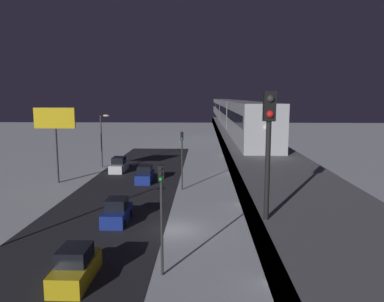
{
  "coord_description": "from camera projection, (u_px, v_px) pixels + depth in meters",
  "views": [
    {
      "loc": [
        -2.29,
        26.69,
        10.08
      ],
      "look_at": [
        -0.75,
        -22.36,
        2.84
      ],
      "focal_mm": 34.07,
      "sensor_mm": 36.0,
      "label": 1
    }
  ],
  "objects": [
    {
      "name": "traffic_light_mid",
      "position": [
        182.0,
        152.0,
        39.53
      ],
      "size": [
        0.32,
        0.44,
        6.4
      ],
      "color": "#2D2D2D",
      "rests_on": "ground_plane"
    },
    {
      "name": "elevated_railway",
      "position": [
        258.0,
        161.0,
        26.94
      ],
      "size": [
        5.0,
        89.33,
        6.26
      ],
      "color": "slate",
      "rests_on": "ground_plane"
    },
    {
      "name": "commercial_billboard",
      "position": [
        55.0,
        126.0,
        42.44
      ],
      "size": [
        4.8,
        0.36,
        8.9
      ],
      "color": "#4C4C51",
      "rests_on": "ground_plane"
    },
    {
      "name": "avenue_asphalt",
      "position": [
        94.0,
        229.0,
        28.12
      ],
      "size": [
        11.0,
        89.33,
        0.01
      ],
      "primitive_type": "cube",
      "color": "#28282D",
      "rests_on": "ground_plane"
    },
    {
      "name": "traffic_light_near",
      "position": [
        161.0,
        204.0,
        20.23
      ],
      "size": [
        0.32,
        0.44,
        6.4
      ],
      "color": "#2D2D2D",
      "rests_on": "ground_plane"
    },
    {
      "name": "rail_signal",
      "position": [
        269.0,
        133.0,
        11.08
      ],
      "size": [
        0.36,
        0.41,
        4.0
      ],
      "color": "black",
      "rests_on": "elevated_railway"
    },
    {
      "name": "subway_train",
      "position": [
        228.0,
        110.0,
        60.24
      ],
      "size": [
        2.94,
        74.07,
        3.4
      ],
      "color": "#B7BABF",
      "rests_on": "elevated_railway"
    },
    {
      "name": "sedan_blue",
      "position": [
        117.0,
        213.0,
        29.64
      ],
      "size": [
        1.91,
        4.02,
        1.97
      ],
      "rotation": [
        0.0,
        0.0,
        3.14
      ],
      "color": "navy",
      "rests_on": "ground_plane"
    },
    {
      "name": "sedan_white",
      "position": [
        119.0,
        165.0,
        50.07
      ],
      "size": [
        1.8,
        4.56,
        1.97
      ],
      "color": "silver",
      "rests_on": "ground_plane"
    },
    {
      "name": "ground_plane",
      "position": [
        173.0,
        230.0,
        27.93
      ],
      "size": [
        240.0,
        240.0,
        0.0
      ],
      "primitive_type": "plane",
      "color": "silver"
    },
    {
      "name": "sedan_blue_2",
      "position": [
        145.0,
        175.0,
        43.9
      ],
      "size": [
        1.8,
        4.3,
        1.97
      ],
      "rotation": [
        0.0,
        0.0,
        3.14
      ],
      "color": "navy",
      "rests_on": "ground_plane"
    },
    {
      "name": "street_lamp_far",
      "position": [
        103.0,
        134.0,
        52.33
      ],
      "size": [
        1.35,
        0.44,
        7.65
      ],
      "color": "#38383D",
      "rests_on": "ground_plane"
    },
    {
      "name": "sedan_yellow",
      "position": [
        76.0,
        267.0,
        20.05
      ],
      "size": [
        1.8,
        4.05,
        1.97
      ],
      "rotation": [
        0.0,
        0.0,
        3.14
      ],
      "color": "gold",
      "rests_on": "ground_plane"
    }
  ]
}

